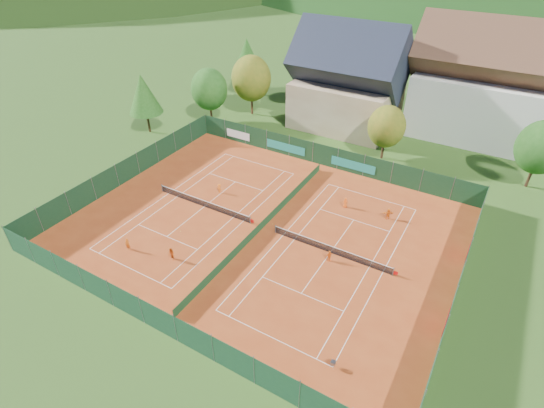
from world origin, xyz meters
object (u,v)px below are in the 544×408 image
at_px(player_left_near, 128,244).
at_px(player_left_far, 219,188).
at_px(chalet, 348,84).
at_px(player_right_near, 329,256).
at_px(ball_hopper, 333,363).
at_px(player_right_far_b, 388,214).
at_px(hotel_block_a, 488,89).
at_px(player_right_far_a, 345,203).
at_px(player_left_mid, 171,254).

height_order(player_left_near, player_left_far, player_left_near).
xyz_separation_m(chalet, player_right_near, (11.34, -31.14, -6.00)).
relative_size(ball_hopper, player_right_far_b, 0.59).
height_order(hotel_block_a, player_right_far_a, hotel_block_a).
xyz_separation_m(ball_hopper, player_left_far, (-21.69, 15.26, 0.06)).
bearing_deg(hotel_block_a, player_left_mid, -115.20).
xyz_separation_m(hotel_block_a, player_left_far, (-24.22, -32.64, -6.77)).
bearing_deg(player_right_near, player_right_far_a, 48.47).
bearing_deg(player_right_far_a, player_right_far_b, 158.03).
xyz_separation_m(player_right_near, player_right_far_a, (-2.16, 9.38, 0.01)).
bearing_deg(hotel_block_a, player_left_far, -126.57).
distance_m(chalet, player_left_mid, 39.34).
bearing_deg(player_right_far_a, player_right_near, 77.39).
relative_size(chalet, ball_hopper, 20.25).
bearing_deg(player_right_near, ball_hopper, -119.04).
xyz_separation_m(ball_hopper, player_left_mid, (-18.56, 3.06, 0.15)).
xyz_separation_m(ball_hopper, player_left_near, (-23.41, 1.99, 0.14)).
xyz_separation_m(player_right_far_a, player_right_far_b, (4.98, 0.32, 0.03)).
bearing_deg(player_right_far_b, player_right_near, 43.39).
xyz_separation_m(player_right_near, player_right_far_b, (2.82, 9.70, 0.05)).
xyz_separation_m(player_left_far, player_right_far_a, (14.40, 4.88, 0.02)).
bearing_deg(player_left_far, hotel_block_a, -116.18).
height_order(ball_hopper, player_right_far_a, player_right_far_a).
distance_m(player_right_near, player_right_far_a, 9.63).
relative_size(player_left_mid, player_right_near, 1.12).
relative_size(player_left_near, player_right_far_b, 1.04).
bearing_deg(player_right_far_a, player_left_far, -6.87).
relative_size(ball_hopper, player_left_far, 0.65).
bearing_deg(player_right_near, player_left_mid, 155.28).
xyz_separation_m(chalet, player_left_near, (-6.94, -39.91, -5.93)).
distance_m(chalet, hotel_block_a, 19.94).
relative_size(hotel_block_a, player_right_far_a, 16.91).
height_order(chalet, ball_hopper, chalet).
bearing_deg(ball_hopper, player_left_far, 144.87).
bearing_deg(player_right_far_b, player_left_near, 10.78).
relative_size(player_right_far_a, player_right_far_b, 0.95).
relative_size(ball_hopper, player_right_near, 0.64).
xyz_separation_m(player_left_far, player_right_near, (16.56, -4.50, 0.01)).
bearing_deg(player_right_far_a, chalet, -92.72).
relative_size(player_right_near, player_right_far_a, 0.98).
bearing_deg(player_right_far_a, player_left_mid, 30.97).
bearing_deg(hotel_block_a, chalet, -162.47).
height_order(hotel_block_a, player_right_near, hotel_block_a).
xyz_separation_m(ball_hopper, player_right_far_b, (-2.31, 20.46, 0.12)).
bearing_deg(player_right_far_a, hotel_block_a, -135.07).
height_order(chalet, player_left_near, chalet).
distance_m(player_left_far, player_right_far_b, 20.07).
bearing_deg(chalet, player_left_near, -99.87).
distance_m(hotel_block_a, ball_hopper, 48.45).
bearing_deg(player_left_near, chalet, 65.17).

